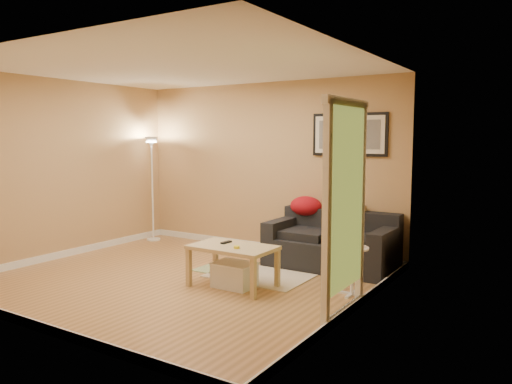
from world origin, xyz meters
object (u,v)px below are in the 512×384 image
at_px(sofa, 331,240).
at_px(floor_lamp, 152,192).
at_px(side_table, 352,271).
at_px(book_stack, 351,244).
at_px(storage_bin, 234,275).
at_px(coffee_table, 233,266).

distance_m(sofa, floor_lamp, 3.36).
height_order(side_table, book_stack, book_stack).
distance_m(storage_bin, book_stack, 1.41).
bearing_deg(storage_bin, side_table, 19.56).
bearing_deg(sofa, side_table, -54.88).
bearing_deg(book_stack, coffee_table, -159.84).
bearing_deg(side_table, sofa, 125.12).
bearing_deg(floor_lamp, storage_bin, -28.59).
relative_size(coffee_table, storage_bin, 2.03).
height_order(storage_bin, side_table, side_table).
bearing_deg(side_table, coffee_table, -161.19).
relative_size(coffee_table, floor_lamp, 0.55).
bearing_deg(sofa, storage_bin, -112.14).
height_order(coffee_table, book_stack, book_stack).
height_order(coffee_table, storage_bin, coffee_table).
bearing_deg(floor_lamp, coffee_table, -28.68).
xyz_separation_m(side_table, book_stack, (-0.02, -0.02, 0.31)).
bearing_deg(coffee_table, side_table, 1.96).
bearing_deg(side_table, book_stack, -135.47).
distance_m(sofa, coffee_table, 1.57).
distance_m(coffee_table, book_stack, 1.41).
bearing_deg(book_stack, sofa, 125.78).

